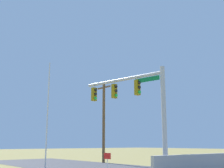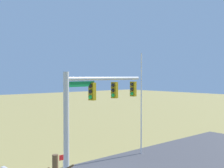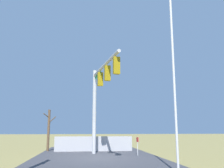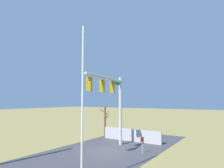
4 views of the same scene
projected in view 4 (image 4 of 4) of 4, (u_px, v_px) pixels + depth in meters
The scene contains 8 objects.
ground_plane at pixel (104, 151), 15.87m from camera, with size 160.00×160.00×0.00m, color olive.
road_surface at pixel (68, 165), 12.54m from camera, with size 28.00×8.00×0.01m, color #3D3D42.
sidewalk_corner at pixel (126, 143), 18.96m from camera, with size 6.00×6.00×0.01m, color #B7B5AD.
retaining_fence at pixel (131, 135), 19.78m from camera, with size 0.20×6.29×1.19m, color #A8A8AD.
signal_mast at pixel (112, 96), 16.77m from camera, with size 6.27×1.26×6.24m.
flagpole at pixel (82, 104), 9.64m from camera, with size 0.10×0.10×7.81m, color silver.
bare_tree at pixel (105, 121), 22.54m from camera, with size 1.27×1.02×3.40m.
open_sign at pixel (142, 141), 15.29m from camera, with size 0.56×0.04×1.22m.
Camera 4 is at (-13.25, -9.44, 4.10)m, focal length 31.68 mm.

